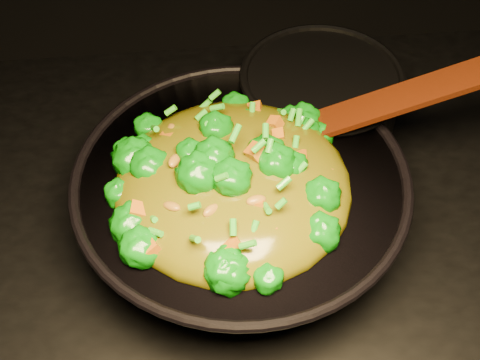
{
  "coord_description": "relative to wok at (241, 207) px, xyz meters",
  "views": [
    {
      "loc": [
        -0.08,
        -0.38,
        1.55
      ],
      "look_at": [
        -0.04,
        0.1,
        0.99
      ],
      "focal_mm": 50.0,
      "sensor_mm": 36.0,
      "label": 1
    }
  ],
  "objects": [
    {
      "name": "wok",
      "position": [
        0.0,
        0.0,
        0.0
      ],
      "size": [
        0.47,
        0.47,
        0.1
      ],
      "primitive_type": null,
      "rotation": [
        0.0,
        0.0,
        -0.42
      ],
      "color": "black",
      "rests_on": "stovetop"
    },
    {
      "name": "stir_fry",
      "position": [
        -0.01,
        -0.02,
        0.09
      ],
      "size": [
        0.33,
        0.33,
        0.09
      ],
      "primitive_type": null,
      "rotation": [
        0.0,
        0.0,
        -0.4
      ],
      "color": "#0B7708",
      "rests_on": "wok"
    },
    {
      "name": "spatula",
      "position": [
        0.18,
        0.06,
        0.1
      ],
      "size": [
        0.26,
        0.05,
        0.11
      ],
      "primitive_type": "cube",
      "rotation": [
        0.0,
        -0.38,
        -0.04
      ],
      "color": "#380F05",
      "rests_on": "wok"
    },
    {
      "name": "back_pot",
      "position": [
        0.12,
        0.15,
        0.01
      ],
      "size": [
        0.23,
        0.23,
        0.11
      ],
      "primitive_type": "cylinder",
      "rotation": [
        0.0,
        0.0,
        -0.23
      ],
      "color": "black",
      "rests_on": "stovetop"
    }
  ]
}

